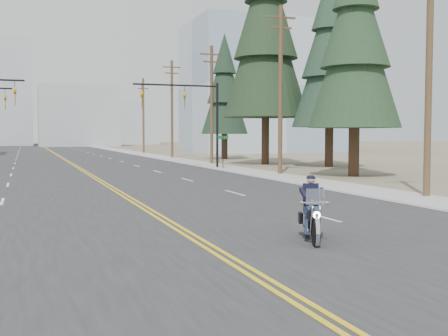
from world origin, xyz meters
TOP-DOWN VIEW (x-y plane):
  - ground_plane at (0.00, 0.00)m, footprint 400.00×400.00m
  - road at (0.00, 70.00)m, footprint 20.00×200.00m
  - sidewalk_right at (11.50, 70.00)m, footprint 3.00×200.00m
  - traffic_mast_right at (8.98, 32.00)m, footprint 7.10×0.26m
  - street_sign at (10.80, 30.00)m, footprint 0.90×0.06m
  - utility_pole_a at (12.50, 8.00)m, footprint 2.20×0.30m
  - utility_pole_b at (12.50, 23.00)m, footprint 2.20×0.30m
  - utility_pole_c at (12.50, 38.00)m, footprint 2.20×0.30m
  - utility_pole_d at (12.50, 53.00)m, footprint 2.20×0.30m
  - utility_pole_e at (12.50, 70.00)m, footprint 2.20×0.30m
  - glass_building at (32.00, 70.00)m, footprint 24.00×16.00m
  - haze_bldg_b at (8.00, 125.00)m, footprint 18.00×14.00m
  - haze_bldg_c at (40.00, 110.00)m, footprint 16.00×12.00m
  - haze_bldg_e at (25.00, 150.00)m, footprint 14.00×14.00m
  - motorcyclist at (2.74, 0.45)m, footprint 1.63×2.32m
  - conifer_near at (16.14, 19.49)m, footprint 5.98×5.98m
  - conifer_mid at (20.21, 29.66)m, footprint 6.33×6.33m
  - conifer_tall at (16.63, 34.88)m, footprint 7.75×7.75m
  - conifer_far at (17.07, 47.20)m, footprint 5.23×5.23m

SIDE VIEW (x-z plane):
  - ground_plane at x=0.00m, z-range 0.00..0.00m
  - road at x=0.00m, z-range 0.00..0.01m
  - sidewalk_right at x=11.50m, z-range 0.00..0.01m
  - motorcyclist at x=2.74m, z-range 0.00..1.67m
  - street_sign at x=10.80m, z-range 0.49..3.12m
  - traffic_mast_right at x=8.98m, z-range 1.44..8.44m
  - utility_pole_a at x=12.50m, z-range 0.23..11.23m
  - utility_pole_c at x=12.50m, z-range 0.23..11.23m
  - utility_pole_e at x=12.50m, z-range 0.23..11.23m
  - utility_pole_b at x=12.50m, z-range 0.23..11.73m
  - utility_pole_d at x=12.50m, z-range 0.23..11.73m
  - haze_bldg_e at x=25.00m, z-range 0.00..12.00m
  - haze_bldg_b at x=8.00m, z-range 0.00..14.00m
  - conifer_far at x=17.07m, z-range 1.03..15.05m
  - haze_bldg_c at x=40.00m, z-range 0.00..18.00m
  - conifer_near at x=16.14m, z-range 1.17..17.00m
  - conifer_mid at x=20.21m, z-range 1.25..18.12m
  - glass_building at x=32.00m, z-range 0.00..20.00m
  - conifer_tall at x=16.63m, z-range 1.60..23.13m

